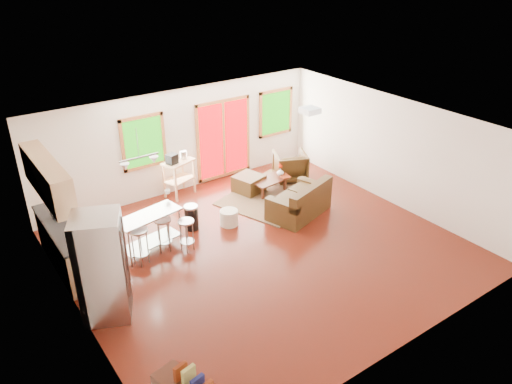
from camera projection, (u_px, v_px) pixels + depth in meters
floor at (264, 249)px, 10.35m from camera, size 7.50×7.00×0.02m
ceiling at (265, 130)px, 9.17m from camera, size 7.50×7.00×0.02m
back_wall at (181, 141)px, 12.32m from camera, size 7.50×0.02×2.60m
left_wall at (72, 256)px, 7.82m from camera, size 0.02×7.00×2.60m
right_wall at (394, 151)px, 11.70m from camera, size 0.02×7.00×2.60m
front_wall at (408, 283)px, 7.20m from camera, size 7.50×0.02×2.60m
window_left at (143, 142)px, 11.68m from camera, size 1.10×0.05×1.30m
french_doors at (224, 139)px, 12.99m from camera, size 1.60×0.05×2.10m
window_right at (276, 113)px, 13.68m from camera, size 1.10×0.05×1.30m
rug at (274, 195)px, 12.49m from camera, size 3.01×2.65×0.03m
loveseat at (300, 202)px, 11.50m from camera, size 1.70×1.27×0.81m
coffee_table at (269, 181)px, 12.53m from camera, size 0.95×0.63×0.36m
armchair at (290, 165)px, 13.19m from camera, size 1.06×1.03×0.84m
ottoman at (249, 184)px, 12.62m from camera, size 0.80×0.80×0.43m
pouf at (229, 218)px, 11.15m from camera, size 0.42×0.42×0.36m
vase at (280, 171)px, 12.58m from camera, size 0.22×0.23×0.31m
book at (280, 172)px, 12.45m from camera, size 0.24×0.07×0.32m
cabinets at (62, 226)px, 9.37m from camera, size 0.64×2.24×2.30m
refrigerator at (103, 267)px, 8.13m from camera, size 1.00×0.99×1.90m
island at (149, 226)px, 10.02m from camera, size 1.42×0.77×0.85m
cup at (167, 191)px, 10.47m from camera, size 0.12×0.10×0.12m
bar_stool_a at (139, 238)px, 9.63m from camera, size 0.46×0.46×0.77m
bar_stool_b at (163, 227)px, 10.06m from camera, size 0.43×0.43×0.73m
bar_stool_c at (186, 228)px, 10.07m from camera, size 0.40×0.40×0.70m
trash_can at (191, 217)px, 10.94m from camera, size 0.32×0.32×0.57m
kitchen_cart at (178, 166)px, 12.18m from camera, size 0.88×0.71×1.16m
ceiling_flush at (310, 110)px, 10.47m from camera, size 0.35×0.35×0.12m
pendant_light at (140, 162)px, 9.60m from camera, size 0.80×0.18×0.79m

